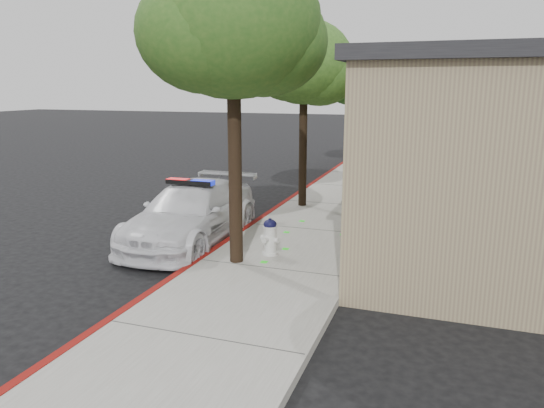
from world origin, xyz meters
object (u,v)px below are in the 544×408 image
at_px(street_tree_near, 233,30).
at_px(fire_hydrant, 270,237).
at_px(street_tree_far, 358,84).
at_px(clapboard_building, 515,135).
at_px(street_tree_mid, 305,67).
at_px(police_car, 191,213).

bearing_deg(street_tree_near, fire_hydrant, 51.83).
relative_size(fire_hydrant, street_tree_far, 0.16).
relative_size(clapboard_building, street_tree_mid, 3.92).
height_order(street_tree_mid, street_tree_far, street_tree_mid).
height_order(fire_hydrant, street_tree_near, street_tree_near).
relative_size(police_car, street_tree_near, 0.80).
xyz_separation_m(clapboard_building, street_tree_mid, (-5.97, -3.48, 2.04)).
bearing_deg(street_tree_far, fire_hydrant, -87.35).
bearing_deg(street_tree_mid, street_tree_near, -88.58).
bearing_deg(fire_hydrant, street_tree_mid, 115.52).
height_order(clapboard_building, police_car, clapboard_building).
bearing_deg(police_car, fire_hydrant, -19.94).
height_order(police_car, street_tree_near, street_tree_near).
bearing_deg(police_car, street_tree_near, -39.53).
height_order(clapboard_building, street_tree_far, street_tree_far).
bearing_deg(street_tree_mid, fire_hydrant, -82.51).
distance_m(police_car, fire_hydrant, 2.37).
bearing_deg(street_tree_near, clapboard_building, 56.56).
bearing_deg(fire_hydrant, street_tree_far, 110.68).
bearing_deg(police_car, street_tree_far, 81.43).
bearing_deg(street_tree_far, clapboard_building, -40.10).
bearing_deg(street_tree_mid, clapboard_building, 30.20).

